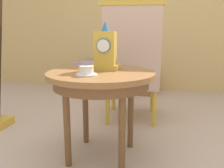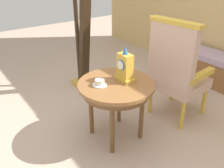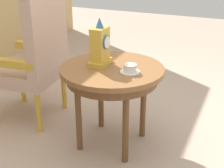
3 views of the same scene
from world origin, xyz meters
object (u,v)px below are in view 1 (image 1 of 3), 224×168
at_px(side_table, 101,82).
at_px(teacup_left, 86,71).
at_px(mantel_clock, 105,50).
at_px(window_bench, 115,77).
at_px(armchair, 132,62).

relative_size(side_table, teacup_left, 5.46).
bearing_deg(teacup_left, mantel_clock, 77.07).
distance_m(mantel_clock, window_bench, 1.90).
bearing_deg(window_bench, mantel_clock, -79.79).
xyz_separation_m(side_table, armchair, (0.11, 0.73, 0.05)).
bearing_deg(mantel_clock, side_table, -94.39).
bearing_deg(armchair, window_bench, 109.93).
height_order(mantel_clock, armchair, armchair).
xyz_separation_m(side_table, teacup_left, (-0.05, -0.15, 0.10)).
bearing_deg(window_bench, armchair, -70.07).
relative_size(side_table, armchair, 0.64).
bearing_deg(side_table, window_bench, 99.50).
height_order(mantel_clock, window_bench, mantel_clock).
xyz_separation_m(side_table, mantel_clock, (0.01, 0.09, 0.21)).
distance_m(side_table, window_bench, 1.94).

